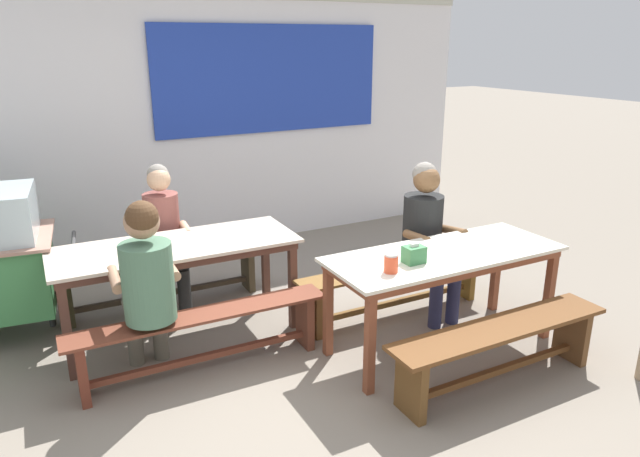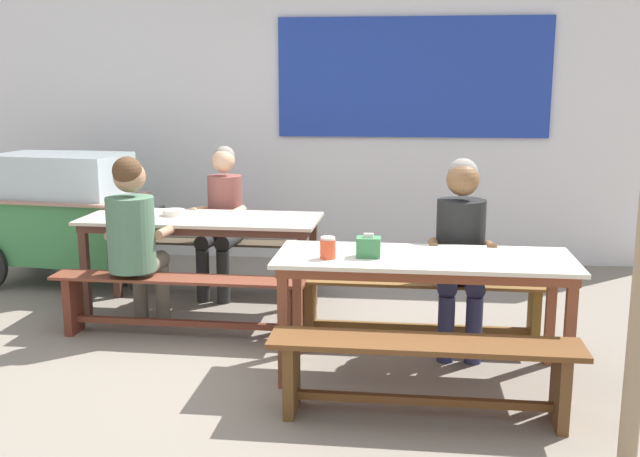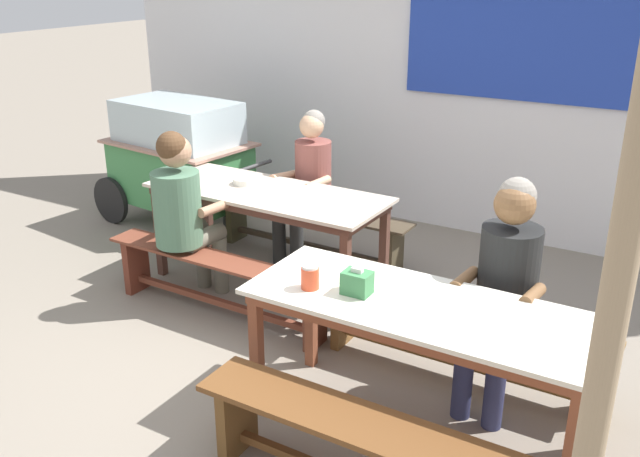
{
  "view_description": "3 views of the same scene",
  "coord_description": "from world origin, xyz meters",
  "px_view_note": "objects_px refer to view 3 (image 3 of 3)",
  "views": [
    {
      "loc": [
        -1.68,
        -3.28,
        2.27
      ],
      "look_at": [
        0.47,
        0.7,
        0.8
      ],
      "focal_mm": 32.46,
      "sensor_mm": 36.0,
      "label": 1
    },
    {
      "loc": [
        0.89,
        -4.63,
        1.84
      ],
      "look_at": [
        0.3,
        0.78,
        0.74
      ],
      "focal_mm": 41.46,
      "sensor_mm": 36.0,
      "label": 2
    },
    {
      "loc": [
        2.14,
        -3.13,
        2.39
      ],
      "look_at": [
        0.01,
        0.58,
        0.72
      ],
      "focal_mm": 38.75,
      "sensor_mm": 36.0,
      "label": 3
    }
  ],
  "objects_px": {
    "dining_table_near": "(421,317)",
    "wooden_support_post": "(595,414)",
    "condiment_jar": "(310,277)",
    "bench_near_back": "(458,334)",
    "food_cart": "(179,155)",
    "person_left_back_turned": "(183,206)",
    "soup_bowl": "(244,181)",
    "tissue_box": "(357,282)",
    "person_right_near_table": "(505,279)",
    "bench_far_front": "(218,279)",
    "dining_table_far": "(267,200)",
    "bench_far_back": "(310,226)",
    "person_center_facing": "(308,180)",
    "bench_near_front": "(364,448)"
  },
  "relations": [
    {
      "from": "dining_table_near",
      "to": "wooden_support_post",
      "type": "height_order",
      "value": "wooden_support_post"
    },
    {
      "from": "condiment_jar",
      "to": "bench_near_back",
      "type": "bearing_deg",
      "value": 51.6
    },
    {
      "from": "food_cart",
      "to": "person_left_back_turned",
      "type": "distance_m",
      "value": 1.71
    },
    {
      "from": "dining_table_near",
      "to": "condiment_jar",
      "type": "relative_size",
      "value": 13.74
    },
    {
      "from": "soup_bowl",
      "to": "condiment_jar",
      "type": "bearing_deg",
      "value": -43.77
    },
    {
      "from": "bench_near_back",
      "to": "tissue_box",
      "type": "bearing_deg",
      "value": -117.11
    },
    {
      "from": "person_right_near_table",
      "to": "soup_bowl",
      "type": "relative_size",
      "value": 7.49
    },
    {
      "from": "person_left_back_turned",
      "to": "person_right_near_table",
      "type": "bearing_deg",
      "value": -0.88
    },
    {
      "from": "dining_table_near",
      "to": "bench_far_front",
      "type": "xyz_separation_m",
      "value": [
        -1.72,
        0.52,
        -0.41
      ]
    },
    {
      "from": "dining_table_far",
      "to": "food_cart",
      "type": "xyz_separation_m",
      "value": [
        -1.49,
        0.72,
        -0.02
      ]
    },
    {
      "from": "bench_far_back",
      "to": "wooden_support_post",
      "type": "bearing_deg",
      "value": -46.58
    },
    {
      "from": "person_center_facing",
      "to": "person_right_near_table",
      "type": "distance_m",
      "value": 2.24
    },
    {
      "from": "bench_far_front",
      "to": "wooden_support_post",
      "type": "relative_size",
      "value": 0.82
    },
    {
      "from": "bench_far_front",
      "to": "soup_bowl",
      "type": "height_order",
      "value": "soup_bowl"
    },
    {
      "from": "bench_near_back",
      "to": "condiment_jar",
      "type": "xyz_separation_m",
      "value": [
        -0.59,
        -0.74,
        0.55
      ]
    },
    {
      "from": "dining_table_near",
      "to": "food_cart",
      "type": "height_order",
      "value": "food_cart"
    },
    {
      "from": "bench_far_back",
      "to": "person_left_back_turned",
      "type": "height_order",
      "value": "person_left_back_turned"
    },
    {
      "from": "person_left_back_turned",
      "to": "soup_bowl",
      "type": "bearing_deg",
      "value": 79.9
    },
    {
      "from": "person_left_back_turned",
      "to": "food_cart",
      "type": "bearing_deg",
      "value": 131.92
    },
    {
      "from": "bench_far_front",
      "to": "condiment_jar",
      "type": "height_order",
      "value": "condiment_jar"
    },
    {
      "from": "soup_bowl",
      "to": "wooden_support_post",
      "type": "height_order",
      "value": "wooden_support_post"
    },
    {
      "from": "bench_near_front",
      "to": "food_cart",
      "type": "distance_m",
      "value": 4.05
    },
    {
      "from": "dining_table_near",
      "to": "bench_near_back",
      "type": "relative_size",
      "value": 1.01
    },
    {
      "from": "dining_table_near",
      "to": "person_right_near_table",
      "type": "bearing_deg",
      "value": 64.15
    },
    {
      "from": "dining_table_near",
      "to": "bench_far_back",
      "type": "height_order",
      "value": "dining_table_near"
    },
    {
      "from": "dining_table_far",
      "to": "food_cart",
      "type": "distance_m",
      "value": 1.65
    },
    {
      "from": "dining_table_near",
      "to": "bench_near_back",
      "type": "xyz_separation_m",
      "value": [
        0.01,
        0.61,
        -0.41
      ]
    },
    {
      "from": "bench_far_back",
      "to": "person_left_back_turned",
      "type": "relative_size",
      "value": 1.39
    },
    {
      "from": "person_right_near_table",
      "to": "bench_far_front",
      "type": "bearing_deg",
      "value": -179.2
    },
    {
      "from": "soup_bowl",
      "to": "person_center_facing",
      "type": "bearing_deg",
      "value": 60.4
    },
    {
      "from": "dining_table_near",
      "to": "tissue_box",
      "type": "distance_m",
      "value": 0.37
    },
    {
      "from": "person_right_near_table",
      "to": "food_cart",
      "type": "bearing_deg",
      "value": 159.32
    },
    {
      "from": "bench_far_front",
      "to": "wooden_support_post",
      "type": "distance_m",
      "value": 3.22
    },
    {
      "from": "dining_table_near",
      "to": "bench_far_front",
      "type": "height_order",
      "value": "dining_table_near"
    },
    {
      "from": "food_cart",
      "to": "condiment_jar",
      "type": "relative_size",
      "value": 12.77
    },
    {
      "from": "bench_far_front",
      "to": "person_center_facing",
      "type": "relative_size",
      "value": 1.45
    },
    {
      "from": "soup_bowl",
      "to": "person_right_near_table",
      "type": "bearing_deg",
      "value": -16.0
    },
    {
      "from": "food_cart",
      "to": "person_right_near_table",
      "type": "distance_m",
      "value": 3.7
    },
    {
      "from": "tissue_box",
      "to": "wooden_support_post",
      "type": "xyz_separation_m",
      "value": [
        1.29,
        -0.99,
        0.29
      ]
    },
    {
      "from": "person_right_near_table",
      "to": "tissue_box",
      "type": "height_order",
      "value": "person_right_near_table"
    },
    {
      "from": "dining_table_near",
      "to": "soup_bowl",
      "type": "xyz_separation_m",
      "value": [
        -1.95,
        1.18,
        0.1
      ]
    },
    {
      "from": "bench_near_front",
      "to": "person_right_near_table",
      "type": "relative_size",
      "value": 1.29
    },
    {
      "from": "dining_table_far",
      "to": "condiment_jar",
      "type": "xyz_separation_m",
      "value": [
        1.13,
        -1.26,
        0.14
      ]
    },
    {
      "from": "dining_table_near",
      "to": "bench_near_back",
      "type": "distance_m",
      "value": 0.74
    },
    {
      "from": "bench_far_back",
      "to": "soup_bowl",
      "type": "height_order",
      "value": "soup_bowl"
    },
    {
      "from": "person_center_facing",
      "to": "person_left_back_turned",
      "type": "bearing_deg",
      "value": -109.46
    },
    {
      "from": "bench_far_front",
      "to": "tissue_box",
      "type": "xyz_separation_m",
      "value": [
        1.39,
        -0.58,
        0.55
      ]
    },
    {
      "from": "bench_near_back",
      "to": "food_cart",
      "type": "xyz_separation_m",
      "value": [
        -3.2,
        1.24,
        0.38
      ]
    },
    {
      "from": "bench_far_front",
      "to": "wooden_support_post",
      "type": "xyz_separation_m",
      "value": [
        2.68,
        -1.57,
        0.84
      ]
    },
    {
      "from": "tissue_box",
      "to": "person_right_near_table",
      "type": "bearing_deg",
      "value": 45.2
    }
  ]
}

